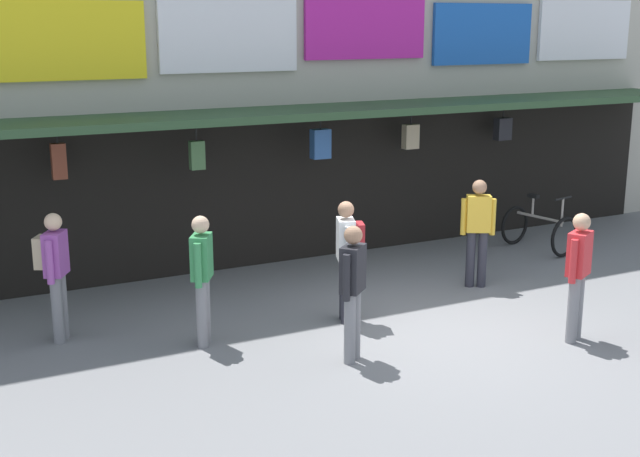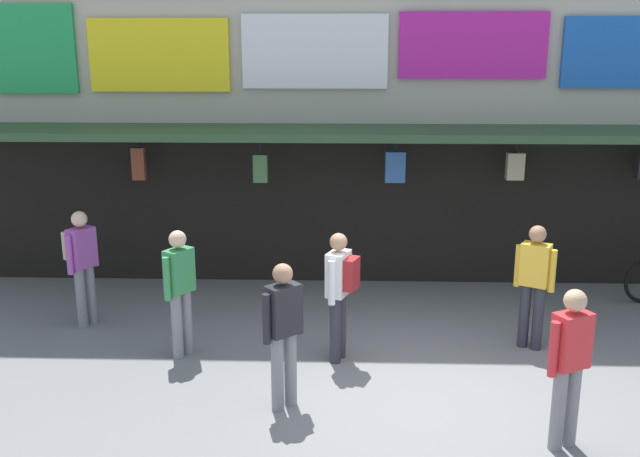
{
  "view_description": "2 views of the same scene",
  "coord_description": "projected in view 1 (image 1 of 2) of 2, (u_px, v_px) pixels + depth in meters",
  "views": [
    {
      "loc": [
        -6.08,
        -8.68,
        4.0
      ],
      "look_at": [
        -1.01,
        1.26,
        1.24
      ],
      "focal_mm": 47.2,
      "sensor_mm": 36.0,
      "label": 1
    },
    {
      "loc": [
        -0.78,
        -7.62,
        4.0
      ],
      "look_at": [
        -1.06,
        1.12,
        1.67
      ],
      "focal_mm": 40.34,
      "sensor_mm": 36.0,
      "label": 2
    }
  ],
  "objects": [
    {
      "name": "shopfront",
      "position": [
        284.0,
        24.0,
        14.15
      ],
      "size": [
        18.0,
        2.6,
        8.0
      ],
      "color": "#B2AD9E",
      "rests_on": "ground"
    },
    {
      "name": "pedestrian_in_yellow",
      "position": [
        478.0,
        227.0,
        12.82
      ],
      "size": [
        0.47,
        0.37,
        1.68
      ],
      "color": "#2D2D38",
      "rests_on": "ground"
    },
    {
      "name": "ground_plane",
      "position": [
        431.0,
        331.0,
        11.15
      ],
      "size": [
        80.0,
        80.0,
        0.0
      ],
      "primitive_type": "plane",
      "color": "slate"
    },
    {
      "name": "pedestrian_in_black",
      "position": [
        578.0,
        270.0,
        10.61
      ],
      "size": [
        0.48,
        0.36,
        1.68
      ],
      "color": "gray",
      "rests_on": "ground"
    },
    {
      "name": "pedestrian_in_blue",
      "position": [
        55.0,
        267.0,
        10.61
      ],
      "size": [
        0.46,
        0.48,
        1.68
      ],
      "color": "gray",
      "rests_on": "ground"
    },
    {
      "name": "pedestrian_in_green",
      "position": [
        353.0,
        286.0,
        9.97
      ],
      "size": [
        0.42,
        0.4,
        1.68
      ],
      "color": "gray",
      "rests_on": "ground"
    },
    {
      "name": "bicycle_parked",
      "position": [
        539.0,
        229.0,
        15.0
      ],
      "size": [
        0.92,
        1.27,
        1.05
      ],
      "color": "black",
      "rests_on": "ground"
    },
    {
      "name": "pedestrian_in_white",
      "position": [
        202.0,
        273.0,
        10.48
      ],
      "size": [
        0.37,
        0.47,
        1.68
      ],
      "color": "gray",
      "rests_on": "ground"
    },
    {
      "name": "pedestrian_in_purple",
      "position": [
        347.0,
        252.0,
        11.3
      ],
      "size": [
        0.44,
        0.5,
        1.68
      ],
      "color": "#2D2D38",
      "rests_on": "ground"
    }
  ]
}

